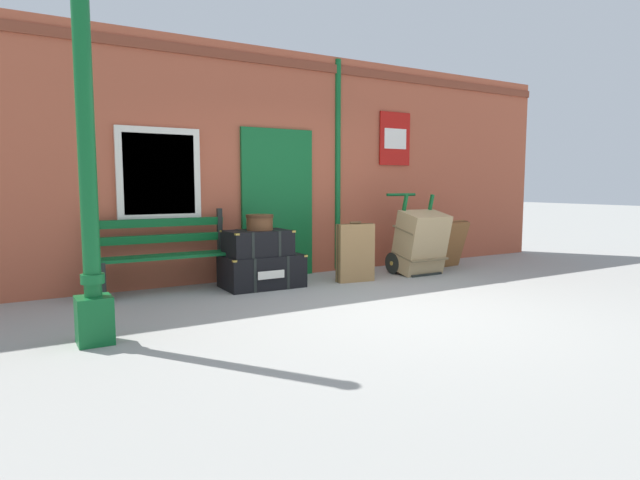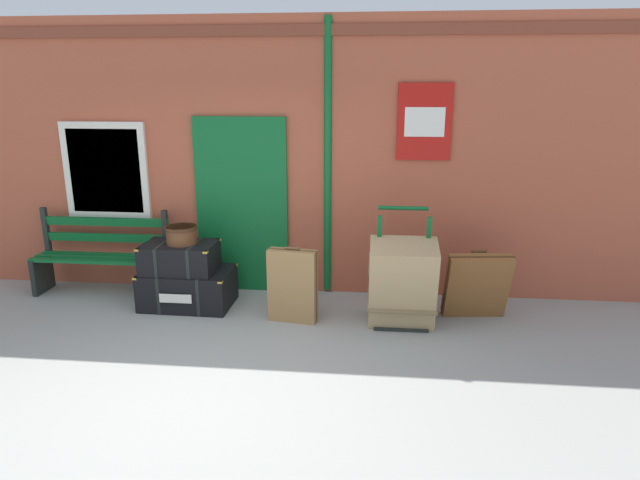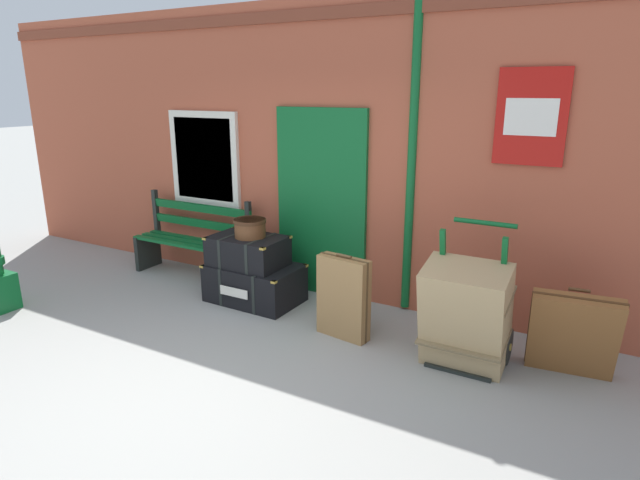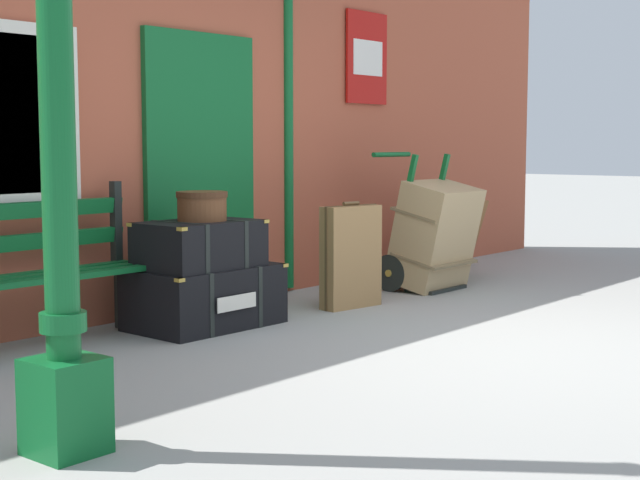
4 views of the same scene
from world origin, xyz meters
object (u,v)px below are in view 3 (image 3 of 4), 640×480
large_brown_trunk (465,315)px  steamer_trunk_middle (248,251)px  platform_bench (194,242)px  suitcase_tan (343,298)px  suitcase_umber (573,335)px  round_hatbox (250,227)px  porters_trolley (469,330)px  steamer_trunk_base (255,283)px

large_brown_trunk → steamer_trunk_middle: bearing=172.8°
platform_bench → suitcase_tan: bearing=-14.3°
platform_bench → suitcase_umber: size_ratio=2.09×
round_hatbox → large_brown_trunk: size_ratio=0.37×
steamer_trunk_middle → porters_trolley: bearing=-3.1°
suitcase_tan → suitcase_umber: (1.95, 0.24, -0.02)m
steamer_trunk_base → suitcase_tan: bearing=-13.7°
steamer_trunk_middle → round_hatbox: round_hatbox is taller
steamer_trunk_base → porters_trolley: 2.41m
porters_trolley → suitcase_tan: 1.17m
platform_bench → steamer_trunk_base: bearing=-15.0°
porters_trolley → platform_bench: bearing=172.6°
steamer_trunk_base → large_brown_trunk: 2.44m
round_hatbox → large_brown_trunk: 2.48m
porters_trolley → large_brown_trunk: 0.27m
steamer_trunk_middle → large_brown_trunk: (2.47, -0.31, -0.10)m
steamer_trunk_middle → steamer_trunk_base: bearing=19.0°
platform_bench → steamer_trunk_base: 1.22m
large_brown_trunk → suitcase_umber: size_ratio=1.24×
round_hatbox → suitcase_umber: round_hatbox is taller
platform_bench → porters_trolley: bearing=-7.4°
large_brown_trunk → suitcase_tan: size_ratio=1.15×
porters_trolley → steamer_trunk_middle: bearing=176.9°
steamer_trunk_base → large_brown_trunk: (2.41, -0.33, 0.27)m
round_hatbox → suitcase_tan: round_hatbox is taller
porters_trolley → suitcase_umber: (0.81, 0.09, 0.11)m
steamer_trunk_middle → suitcase_umber: bearing=-0.8°
steamer_trunk_base → round_hatbox: 0.65m
platform_bench → round_hatbox: (1.13, -0.32, 0.41)m
suitcase_umber → steamer_trunk_middle: bearing=179.2°
porters_trolley → suitcase_tan: (-1.15, -0.15, 0.12)m
round_hatbox → suitcase_umber: 3.27m
steamer_trunk_base → suitcase_umber: size_ratio=1.34×
round_hatbox → porters_trolley: 2.51m
steamer_trunk_base → round_hatbox: bearing=-154.6°
steamer_trunk_base → suitcase_tan: suitcase_tan is taller
round_hatbox → suitcase_umber: size_ratio=0.46×
steamer_trunk_middle → suitcase_tan: (1.32, -0.29, -0.19)m
suitcase_tan → large_brown_trunk: bearing=-1.2°
porters_trolley → large_brown_trunk: bearing=-90.0°
platform_bench → steamer_trunk_middle: (1.09, -0.33, 0.14)m
steamer_trunk_base → large_brown_trunk: bearing=-7.9°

